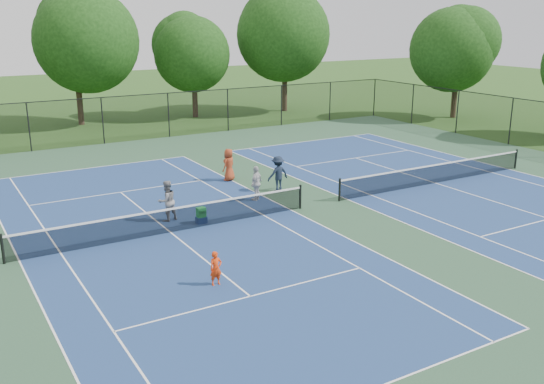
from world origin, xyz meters
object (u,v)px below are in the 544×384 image
bystander_b (278,174)px  bystander_c (229,165)px  bystander_a (256,183)px  ball_hopper (201,212)px  instructor (167,201)px  tree_back_b (74,36)px  child_player (216,268)px  tree_back_d (285,30)px  ball_crate (201,220)px  tree_back_c (193,48)px  tree_side_e (459,44)px

bystander_b → bystander_c: 3.09m
bystander_a → ball_hopper: 3.86m
instructor → bystander_b: 6.29m
tree_back_b → child_player: bearing=-96.4°
tree_back_b → tree_back_d: tree_back_d is taller
ball_crate → tree_back_b: bearing=86.6°
bystander_b → child_player: bearing=45.2°
tree_back_b → instructor: bearing=-96.0°
instructor → ball_hopper: 1.49m
bystander_c → ball_hopper: size_ratio=4.17×
tree_back_b → tree_back_d: bearing=-6.7°
tree_back_d → tree_back_c: bearing=172.9°
tree_back_b → bystander_b: 24.10m
tree_back_b → tree_side_e: (27.00, -12.00, -0.79)m
bystander_c → bystander_a: bearing=54.0°
tree_back_c → child_player: 33.00m
bystander_c → tree_side_e: bearing=169.7°
instructor → bystander_c: bearing=-150.6°
ball_crate → child_player: bearing=-109.7°
tree_back_d → child_player: tree_back_d is taller
ball_hopper → bystander_a: bearing=25.6°
tree_back_c → bystander_b: bearing=-103.8°
ball_hopper → ball_crate: bearing=0.0°
tree_back_c → ball_crate: tree_back_c is taller
ball_crate → ball_hopper: (0.00, 0.00, 0.33)m
tree_back_b → instructor: 25.39m
tree_back_c → bystander_c: 20.90m
ball_hopper → tree_back_c: bearing=66.8°
bystander_a → bystander_b: 1.81m
tree_back_b → tree_back_c: bearing=-6.3°
tree_side_e → tree_back_b: bearing=156.0°
tree_back_c → child_player: size_ratio=7.63×
ball_hopper → bystander_c: bearing=53.6°
tree_back_b → ball_hopper: tree_back_b is taller
instructor → bystander_b: bystander_b is taller
tree_side_e → bystander_a: tree_side_e is taller
ball_hopper → child_player: bearing=-109.7°
tree_back_d → tree_side_e: bearing=-45.0°
tree_back_d → ball_crate: 30.74m
bystander_a → ball_crate: bystander_a is taller
tree_back_d → child_player: bearing=-125.1°
bystander_b → ball_crate: bystander_b is taller
instructor → tree_back_b: bearing=-107.6°
child_player → bystander_c: bystander_c is taller
tree_back_d → ball_crate: (-18.53, -23.60, -6.69)m
tree_side_e → child_player: 36.40m
tree_back_d → ball_hopper: size_ratio=26.39×
tree_side_e → bystander_b: bearing=-154.6°
child_player → ball_hopper: bearing=70.1°
tree_back_c → instructor: (-11.57, -23.60, -4.64)m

